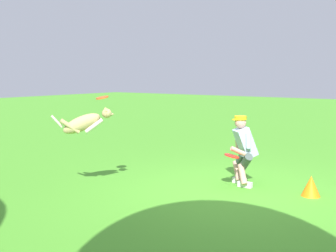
{
  "coord_description": "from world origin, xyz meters",
  "views": [
    {
      "loc": [
        -3.01,
        6.15,
        2.03
      ],
      "look_at": [
        1.1,
        0.3,
        1.13
      ],
      "focal_mm": 43.21,
      "sensor_mm": 36.0,
      "label": 1
    }
  ],
  "objects_px": {
    "person": "(243,148)",
    "dog": "(85,123)",
    "frisbee_held": "(232,156)",
    "frisbee_flying": "(102,98)",
    "training_cone": "(311,186)"
  },
  "relations": [
    {
      "from": "person",
      "to": "training_cone",
      "type": "bearing_deg",
      "value": 135.47
    },
    {
      "from": "person",
      "to": "frisbee_flying",
      "type": "distance_m",
      "value": 2.72
    },
    {
      "from": "dog",
      "to": "frisbee_flying",
      "type": "xyz_separation_m",
      "value": [
        -0.18,
        -0.26,
        0.43
      ]
    },
    {
      "from": "frisbee_flying",
      "to": "training_cone",
      "type": "bearing_deg",
      "value": -152.13
    },
    {
      "from": "frisbee_flying",
      "to": "frisbee_held",
      "type": "xyz_separation_m",
      "value": [
        -1.9,
        -1.27,
        -1.03
      ]
    },
    {
      "from": "person",
      "to": "training_cone",
      "type": "xyz_separation_m",
      "value": [
        -1.24,
        -0.03,
        -0.52
      ]
    },
    {
      "from": "frisbee_flying",
      "to": "training_cone",
      "type": "relative_size",
      "value": 0.64
    },
    {
      "from": "person",
      "to": "dog",
      "type": "bearing_deg",
      "value": -3.96
    },
    {
      "from": "dog",
      "to": "training_cone",
      "type": "distance_m",
      "value": 4.01
    },
    {
      "from": "frisbee_held",
      "to": "training_cone",
      "type": "bearing_deg",
      "value": -161.98
    },
    {
      "from": "frisbee_flying",
      "to": "frisbee_held",
      "type": "bearing_deg",
      "value": -146.37
    },
    {
      "from": "frisbee_flying",
      "to": "training_cone",
      "type": "height_order",
      "value": "frisbee_flying"
    },
    {
      "from": "dog",
      "to": "frisbee_held",
      "type": "distance_m",
      "value": 2.65
    },
    {
      "from": "dog",
      "to": "person",
      "type": "bearing_deg",
      "value": -10.77
    },
    {
      "from": "person",
      "to": "frisbee_held",
      "type": "relative_size",
      "value": 4.81
    }
  ]
}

